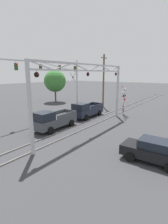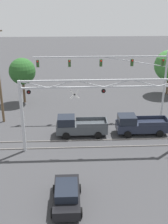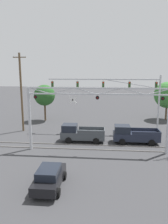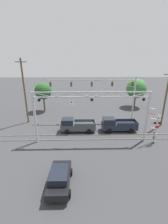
# 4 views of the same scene
# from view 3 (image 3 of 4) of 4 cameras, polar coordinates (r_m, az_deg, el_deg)

# --- Properties ---
(rail_track_near) EXTENTS (80.00, 0.08, 0.10)m
(rail_track_near) POSITION_cam_3_polar(r_m,az_deg,el_deg) (24.36, 3.38, -9.79)
(rail_track_near) COLOR gray
(rail_track_near) RESTS_ON ground_plane
(rail_track_far) EXTENTS (80.00, 0.08, 0.10)m
(rail_track_far) POSITION_cam_3_polar(r_m,az_deg,el_deg) (25.71, 3.49, -8.65)
(rail_track_far) COLOR gray
(rail_track_far) RESTS_ON ground_plane
(crossing_gantry) EXTENTS (14.96, 0.31, 6.89)m
(crossing_gantry) POSITION_cam_3_polar(r_m,az_deg,el_deg) (22.85, 3.46, 0.58)
(crossing_gantry) COLOR #B7BABF
(crossing_gantry) RESTS_ON ground_plane
(traffic_signal_span) EXTENTS (15.28, 0.39, 7.96)m
(traffic_signal_span) POSITION_cam_3_polar(r_m,az_deg,el_deg) (30.42, 11.10, 5.37)
(traffic_signal_span) COLOR #B7BABF
(traffic_signal_span) RESTS_ON ground_plane
(pickup_truck_lead) EXTENTS (5.31, 2.12, 2.12)m
(pickup_truck_lead) POSITION_cam_3_polar(r_m,az_deg,el_deg) (26.82, -0.96, -5.63)
(pickup_truck_lead) COLOR #3D4247
(pickup_truck_lead) RESTS_ON ground_plane
(pickup_truck_following) EXTENTS (5.44, 2.12, 2.12)m
(pickup_truck_following) POSITION_cam_3_polar(r_m,az_deg,el_deg) (26.95, 12.76, -5.83)
(pickup_truck_following) COLOR #1E2333
(pickup_truck_following) RESTS_ON ground_plane
(sedan_waiting) EXTENTS (2.07, 4.18, 1.60)m
(sedan_waiting) POSITION_cam_3_polar(r_m,az_deg,el_deg) (17.26, -9.05, -16.43)
(sedan_waiting) COLOR black
(sedan_waiting) RESTS_ON ground_plane
(utility_pole_left) EXTENTS (1.80, 0.28, 10.90)m
(utility_pole_left) POSITION_cam_3_polar(r_m,az_deg,el_deg) (31.73, -16.06, 5.06)
(utility_pole_left) COLOR brown
(utility_pole_left) RESTS_ON ground_plane
(background_tree_beyond_span) EXTENTS (4.52, 4.52, 6.61)m
(background_tree_beyond_span) POSITION_cam_3_polar(r_m,az_deg,el_deg) (40.26, 20.96, 4.18)
(background_tree_beyond_span) COLOR brown
(background_tree_beyond_span) RESTS_ON ground_plane
(background_tree_far_left_verge) EXTENTS (3.54, 3.54, 6.16)m
(background_tree_far_left_verge) POSITION_cam_3_polar(r_m,az_deg,el_deg) (37.52, -10.27, 4.31)
(background_tree_far_left_verge) COLOR brown
(background_tree_far_left_verge) RESTS_ON ground_plane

